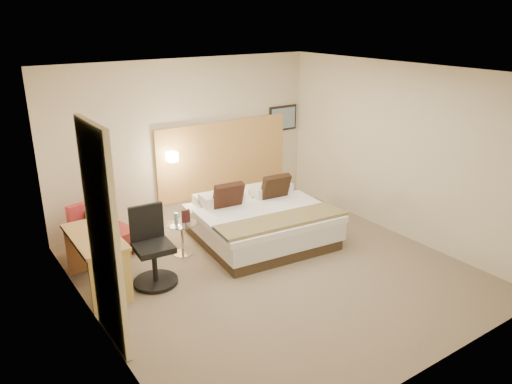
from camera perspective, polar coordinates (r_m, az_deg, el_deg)
floor at (r=7.03m, az=2.05°, el=-9.05°), size 4.80×5.00×0.02m
ceiling at (r=6.19m, az=2.36°, el=13.58°), size 4.80×5.00×0.02m
wall_back at (r=8.54m, az=-7.94°, el=5.89°), size 4.80×0.02×2.70m
wall_front at (r=4.85m, az=20.25°, el=-6.26°), size 4.80×0.02×2.70m
wall_left at (r=5.48m, az=-18.52°, el=-3.04°), size 0.02×5.00×2.70m
wall_right at (r=8.10m, az=16.07°, el=4.51°), size 0.02×5.00×2.70m
headboard_panel at (r=8.94m, az=-3.69°, el=4.00°), size 2.60×0.04×1.30m
art_frame at (r=9.54m, az=3.09°, el=8.43°), size 0.62×0.03×0.47m
art_canvas at (r=9.52m, az=3.16°, el=8.41°), size 0.54×0.01×0.39m
lamp_arm at (r=8.37m, az=-9.73°, el=4.08°), size 0.02×0.12×0.02m
lamp_shade at (r=8.32m, az=-9.55°, el=3.99°), size 0.15×0.15×0.15m
curtain at (r=5.32m, az=-17.07°, el=-5.10°), size 0.06×0.90×2.42m
bottle_a at (r=7.29m, az=-9.11°, el=-3.01°), size 0.06×0.06×0.18m
menu_folder at (r=7.33m, az=-8.02°, el=-2.74°), size 0.12×0.05×0.20m
bed at (r=7.79m, az=0.49°, el=-3.40°), size 2.10×2.06×0.95m
lounge_chair at (r=7.67m, az=-17.15°, el=-4.63°), size 0.91×0.84×0.80m
side_table at (r=7.44m, az=-8.44°, el=-5.09°), size 0.48×0.48×0.50m
desk at (r=6.67m, az=-17.70°, el=-5.95°), size 0.56×1.20×0.75m
desk_chair at (r=6.69m, az=-11.75°, el=-6.83°), size 0.63×0.63×1.03m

